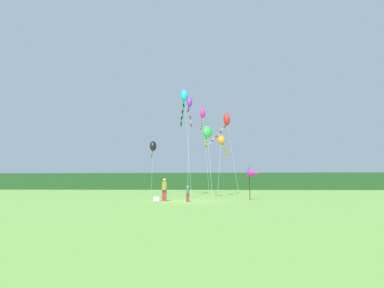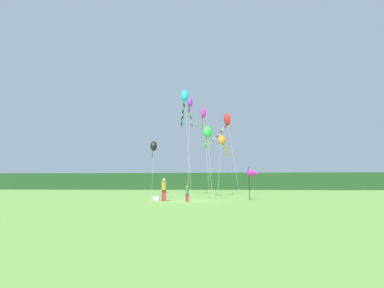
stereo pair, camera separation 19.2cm
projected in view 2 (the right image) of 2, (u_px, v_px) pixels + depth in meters
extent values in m
plane|color=#6B9E42|center=(186.00, 201.00, 22.72)|extent=(120.00, 120.00, 0.00)
cube|color=#234C23|center=(205.00, 181.00, 67.44)|extent=(108.00, 2.89, 3.86)
cylinder|color=#B23338|center=(163.00, 196.00, 22.84)|extent=(0.18, 0.18, 0.85)
cylinder|color=#B23338|center=(165.00, 196.00, 22.82)|extent=(0.18, 0.18, 0.85)
cylinder|color=olive|center=(164.00, 186.00, 22.93)|extent=(0.39, 0.39, 0.67)
sphere|color=tan|center=(164.00, 180.00, 23.00)|extent=(0.25, 0.25, 0.25)
cylinder|color=#B23338|center=(186.00, 198.00, 21.94)|extent=(0.12, 0.12, 0.57)
cylinder|color=#B23338|center=(188.00, 198.00, 21.93)|extent=(0.12, 0.12, 0.57)
cylinder|color=#3F724C|center=(187.00, 191.00, 22.00)|extent=(0.26, 0.26, 0.45)
sphere|color=tan|center=(187.00, 187.00, 22.05)|extent=(0.17, 0.17, 0.17)
cube|color=silver|center=(156.00, 199.00, 23.27)|extent=(0.49, 0.42, 0.33)
cylinder|color=black|center=(249.00, 184.00, 24.45)|extent=(0.06, 0.06, 2.72)
cone|color=#E026B2|center=(253.00, 173.00, 24.55)|extent=(0.90, 0.70, 0.70)
cylinder|color=#B2B2B2|center=(189.00, 145.00, 34.18)|extent=(0.21, 5.01, 11.80)
ellipsoid|color=purple|center=(190.00, 102.00, 37.46)|extent=(0.72, 0.96, 1.52)
cylinder|color=purple|center=(189.00, 109.00, 38.00)|extent=(0.52, 1.39, 0.56)
cylinder|color=white|center=(189.00, 113.00, 39.27)|extent=(0.28, 1.36, 0.35)
cylinder|color=purple|center=(191.00, 117.00, 40.54)|extent=(0.32, 1.37, 0.44)
cylinder|color=white|center=(191.00, 121.00, 41.80)|extent=(0.36, 1.39, 0.53)
cylinder|color=purple|center=(192.00, 125.00, 43.07)|extent=(0.29, 1.36, 0.39)
cylinder|color=#B2B2B2|center=(233.00, 155.00, 36.10)|extent=(1.15, 3.53, 9.82)
ellipsoid|color=red|center=(227.00, 119.00, 38.54)|extent=(1.18, 1.52, 1.92)
cylinder|color=red|center=(226.00, 126.00, 38.84)|extent=(0.56, 0.93, 0.44)
cylinder|color=white|center=(223.00, 129.00, 39.62)|extent=(0.57, 0.91, 0.37)
cylinder|color=red|center=(221.00, 132.00, 40.43)|extent=(0.26, 0.94, 0.46)
cylinder|color=white|center=(220.00, 134.00, 41.25)|extent=(0.48, 0.93, 0.39)
cylinder|color=red|center=(217.00, 136.00, 42.04)|extent=(0.61, 0.89, 0.33)
cylinder|color=white|center=(214.00, 138.00, 42.80)|extent=(0.62, 0.90, 0.41)
cylinder|color=red|center=(213.00, 141.00, 43.60)|extent=(0.26, 0.93, 0.39)
cylinder|color=white|center=(212.00, 142.00, 44.41)|extent=(0.54, 0.91, 0.36)
cylinder|color=#B2B2B2|center=(188.00, 141.00, 31.99)|extent=(1.27, 5.02, 11.99)
ellipsoid|color=#1EB7CC|center=(185.00, 96.00, 35.33)|extent=(1.18, 1.37, 1.75)
cylinder|color=#1EB7CC|center=(184.00, 102.00, 35.61)|extent=(0.36, 0.82, 0.29)
cylinder|color=black|center=(184.00, 105.00, 36.36)|extent=(0.24, 0.83, 0.39)
cylinder|color=#1EB7CC|center=(184.00, 108.00, 37.09)|extent=(0.39, 0.86, 0.45)
cylinder|color=black|center=(183.00, 111.00, 37.83)|extent=(0.38, 0.85, 0.38)
cylinder|color=#1EB7CC|center=(183.00, 114.00, 38.56)|extent=(0.21, 0.84, 0.44)
cylinder|color=black|center=(183.00, 117.00, 39.28)|extent=(0.49, 0.85, 0.42)
cylinder|color=#1EB7CC|center=(182.00, 120.00, 40.00)|extent=(0.31, 0.86, 0.44)
cylinder|color=black|center=(182.00, 123.00, 40.73)|extent=(0.29, 0.86, 0.45)
cylinder|color=#1EB7CC|center=(181.00, 126.00, 41.47)|extent=(0.35, 0.83, 0.33)
cylinder|color=#B2B2B2|center=(206.00, 151.00, 37.93)|extent=(0.91, 4.40, 11.23)
ellipsoid|color=#E026B2|center=(203.00, 113.00, 40.89)|extent=(0.91, 1.27, 1.64)
cylinder|color=#E026B2|center=(203.00, 118.00, 41.01)|extent=(0.34, 0.51, 0.28)
cylinder|color=yellow|center=(202.00, 119.00, 41.43)|extent=(0.22, 0.47, 0.26)
cylinder|color=#E026B2|center=(203.00, 120.00, 41.85)|extent=(0.21, 0.49, 0.30)
cylinder|color=yellow|center=(203.00, 122.00, 42.26)|extent=(0.23, 0.51, 0.33)
cylinder|color=#E026B2|center=(203.00, 123.00, 42.68)|extent=(0.24, 0.48, 0.26)
cylinder|color=yellow|center=(203.00, 124.00, 43.09)|extent=(0.22, 0.50, 0.31)
cylinder|color=#E026B2|center=(203.00, 126.00, 43.51)|extent=(0.29, 0.53, 0.34)
cylinder|color=yellow|center=(202.00, 127.00, 43.91)|extent=(0.32, 0.52, 0.30)
cylinder|color=#E026B2|center=(202.00, 128.00, 44.32)|extent=(0.22, 0.50, 0.32)
cylinder|color=#B2B2B2|center=(153.00, 169.00, 39.08)|extent=(0.75, 4.21, 6.73)
ellipsoid|color=black|center=(154.00, 146.00, 41.63)|extent=(1.16, 1.43, 1.72)
cylinder|color=black|center=(153.00, 151.00, 41.76)|extent=(0.35, 0.53, 0.28)
cylinder|color=white|center=(153.00, 152.00, 42.19)|extent=(0.32, 0.53, 0.28)
cylinder|color=black|center=(153.00, 153.00, 42.63)|extent=(0.28, 0.53, 0.31)
cylinder|color=white|center=(153.00, 154.00, 43.06)|extent=(0.26, 0.52, 0.30)
cylinder|color=black|center=(153.00, 155.00, 43.49)|extent=(0.38, 0.55, 0.32)
cylinder|color=white|center=(153.00, 156.00, 43.92)|extent=(0.25, 0.50, 0.27)
cylinder|color=black|center=(153.00, 157.00, 44.35)|extent=(0.37, 0.53, 0.28)
cylinder|color=#B2B2B2|center=(220.00, 166.00, 30.94)|extent=(0.63, 4.83, 6.43)
ellipsoid|color=orange|center=(222.00, 140.00, 33.73)|extent=(0.97, 1.09, 1.28)
cylinder|color=orange|center=(222.00, 144.00, 33.90)|extent=(0.36, 0.59, 0.28)
cylinder|color=yellow|center=(223.00, 146.00, 34.37)|extent=(0.32, 0.61, 0.34)
cylinder|color=orange|center=(224.00, 147.00, 34.85)|extent=(0.30, 0.60, 0.32)
cylinder|color=yellow|center=(225.00, 149.00, 35.33)|extent=(0.37, 0.61, 0.33)
cylinder|color=orange|center=(226.00, 151.00, 35.80)|extent=(0.21, 0.59, 0.37)
cylinder|color=yellow|center=(226.00, 153.00, 36.28)|extent=(0.38, 0.62, 0.36)
cylinder|color=orange|center=(227.00, 154.00, 36.74)|extent=(0.31, 0.60, 0.32)
cylinder|color=yellow|center=(228.00, 156.00, 37.21)|extent=(0.38, 0.60, 0.31)
cylinder|color=#B2B2B2|center=(210.00, 162.00, 28.46)|extent=(0.54, 4.45, 6.90)
ellipsoid|color=green|center=(207.00, 132.00, 31.13)|extent=(1.12, 1.23, 1.54)
cylinder|color=green|center=(207.00, 138.00, 31.32)|extent=(0.34, 0.65, 0.36)
cylinder|color=yellow|center=(206.00, 140.00, 31.86)|extent=(0.23, 0.62, 0.32)
cylinder|color=green|center=(206.00, 142.00, 32.40)|extent=(0.26, 0.61, 0.28)
cylinder|color=yellow|center=(207.00, 143.00, 32.94)|extent=(0.24, 0.63, 0.36)
cylinder|color=green|center=(206.00, 146.00, 33.47)|extent=(0.31, 0.64, 0.35)
cylinder|color=yellow|center=(206.00, 147.00, 34.01)|extent=(0.25, 0.63, 0.35)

